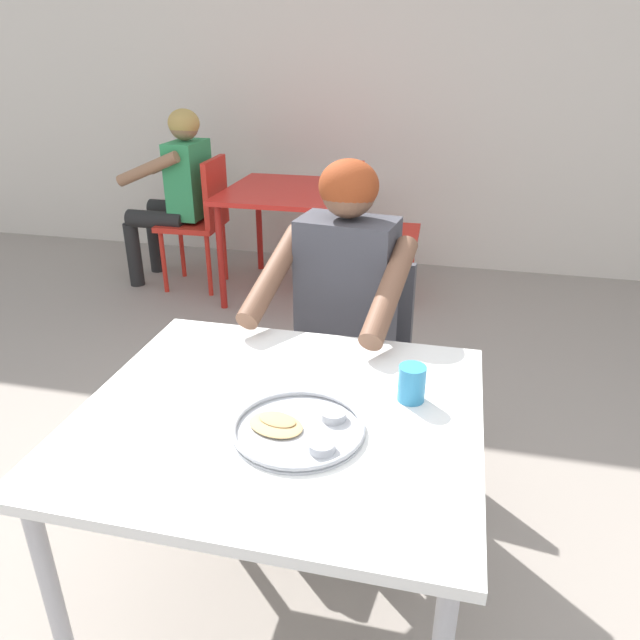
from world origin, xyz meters
TOP-DOWN VIEW (x-y plane):
  - ground_plane at (0.00, 0.00)m, footprint 12.00×12.00m
  - back_wall at (0.00, 3.39)m, footprint 12.00×0.12m
  - table_foreground at (0.09, 0.07)m, footprint 1.03×0.92m
  - thali_tray at (0.16, -0.01)m, footprint 0.33×0.33m
  - drinking_cup at (0.41, 0.20)m, footprint 0.07×0.07m
  - chair_foreground at (0.13, 0.94)m, footprint 0.49×0.49m
  - diner_foreground at (0.11, 0.72)m, footprint 0.54×0.59m
  - table_background_red at (-0.59, 2.57)m, footprint 0.82×0.89m
  - chair_red_left at (-1.20, 2.52)m, footprint 0.42×0.40m
  - chair_red_right at (-0.04, 2.60)m, footprint 0.44×0.45m
  - patron_background at (-1.39, 2.57)m, footprint 0.56×0.49m

SIDE VIEW (x-z plane):
  - ground_plane at x=0.00m, z-range -0.05..0.00m
  - chair_foreground at x=0.13m, z-range 0.07..0.88m
  - chair_red_right at x=-0.04m, z-range 0.08..0.95m
  - chair_red_left at x=-1.20m, z-range 0.07..0.97m
  - table_background_red at x=-0.59m, z-range 0.27..0.99m
  - table_foreground at x=0.09m, z-range 0.29..1.01m
  - patron_background at x=-1.39m, z-range 0.12..1.31m
  - diner_foreground at x=0.11m, z-range 0.11..1.35m
  - thali_tray at x=0.16m, z-range 0.72..0.75m
  - drinking_cup at x=0.41m, z-range 0.72..0.82m
  - back_wall at x=0.00m, z-range 0.00..3.40m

